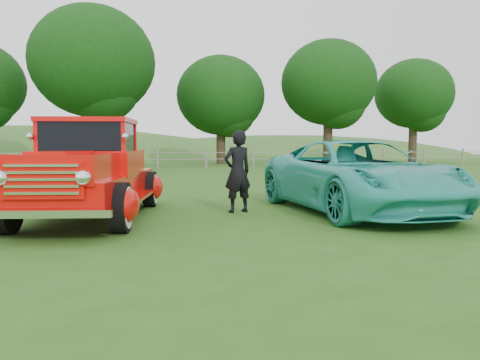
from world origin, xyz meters
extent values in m
plane|color=#285215|center=(0.00, 0.00, 0.00)|extent=(140.00, 140.00, 0.00)
ellipsoid|color=#2A5920|center=(-18.00, 58.00, -4.95)|extent=(84.00, 60.00, 18.00)
ellipsoid|color=#2A5920|center=(20.00, 62.00, -3.85)|extent=(72.00, 52.00, 14.00)
cube|color=slate|center=(0.00, 22.00, 0.55)|extent=(48.00, 0.04, 0.04)
cube|color=slate|center=(0.00, 22.00, 0.95)|extent=(48.00, 0.04, 0.04)
cylinder|color=#302118|center=(-4.00, 25.00, 2.42)|extent=(0.70, 0.70, 4.84)
ellipsoid|color=black|center=(-4.00, 25.00, 6.82)|extent=(8.00, 8.00, 7.20)
cylinder|color=#302118|center=(5.00, 29.00, 1.87)|extent=(0.70, 0.70, 3.74)
ellipsoid|color=black|center=(5.00, 29.00, 5.27)|extent=(6.80, 6.80, 6.12)
cylinder|color=#302118|center=(13.00, 27.00, 2.20)|extent=(0.70, 0.70, 4.40)
ellipsoid|color=black|center=(13.00, 27.00, 6.20)|extent=(7.20, 7.20, 6.48)
cylinder|color=#302118|center=(22.00, 30.00, 2.09)|extent=(0.70, 0.70, 4.18)
ellipsoid|color=black|center=(22.00, 30.00, 5.89)|extent=(6.60, 6.60, 5.94)
cylinder|color=black|center=(-2.62, 0.31, 0.38)|extent=(0.35, 0.79, 0.76)
cylinder|color=black|center=(-0.98, 0.07, 0.38)|extent=(0.35, 0.79, 0.76)
cylinder|color=black|center=(-2.18, 3.38, 0.38)|extent=(0.35, 0.79, 0.76)
cylinder|color=black|center=(-0.54, 3.14, 0.38)|extent=(0.35, 0.79, 0.76)
cube|color=red|center=(-1.58, 1.72, 0.58)|extent=(2.20, 4.78, 0.44)
ellipsoid|color=red|center=(-2.69, 0.32, 0.42)|extent=(0.52, 0.80, 0.54)
ellipsoid|color=red|center=(-0.91, 0.06, 0.42)|extent=(0.52, 0.80, 0.54)
ellipsoid|color=red|center=(-2.25, 3.39, 0.42)|extent=(0.52, 0.80, 0.54)
ellipsoid|color=red|center=(-0.47, 3.13, 0.42)|extent=(0.52, 0.80, 0.54)
cube|color=red|center=(-1.80, 0.19, 0.97)|extent=(1.54, 1.77, 0.42)
cube|color=red|center=(-1.59, 1.63, 0.99)|extent=(1.77, 1.56, 0.44)
cube|color=black|center=(-1.59, 1.63, 1.46)|extent=(1.59, 1.31, 0.50)
cube|color=red|center=(-1.59, 1.63, 1.74)|extent=(1.68, 1.42, 0.08)
cube|color=red|center=(-1.39, 3.06, 0.95)|extent=(1.44, 2.10, 0.45)
cube|color=white|center=(-1.91, -0.61, 0.85)|extent=(1.07, 0.25, 0.50)
cube|color=white|center=(-1.93, -0.71, 0.42)|extent=(1.80, 0.36, 0.10)
cube|color=white|center=(-1.23, 4.12, 0.42)|extent=(1.71, 0.34, 0.10)
imported|color=teal|center=(3.43, 1.51, 0.71)|extent=(2.68, 5.28, 1.43)
imported|color=black|center=(1.14, 1.92, 0.80)|extent=(0.68, 0.55, 1.60)
camera|label=1|loc=(-0.57, -7.02, 1.27)|focal=35.00mm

